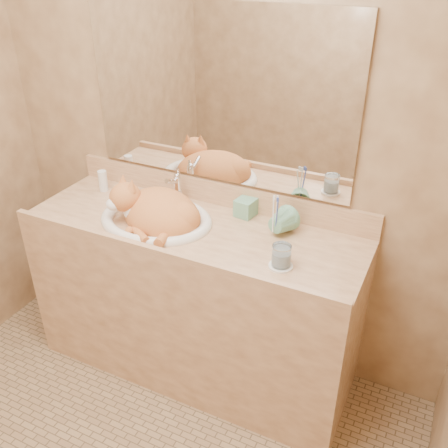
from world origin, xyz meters
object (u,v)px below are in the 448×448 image
at_px(cat, 155,210).
at_px(toothbrush_cup, 274,227).
at_px(water_glass, 281,256).
at_px(vanity_counter, 195,300).
at_px(soap_dispenser, 241,201).
at_px(sink_basin, 155,205).

bearing_deg(cat, toothbrush_cup, 33.07).
distance_m(cat, water_glass, 0.66).
bearing_deg(vanity_counter, cat, -169.47).
height_order(vanity_counter, toothbrush_cup, toothbrush_cup).
bearing_deg(water_glass, cat, 172.17).
bearing_deg(toothbrush_cup, vanity_counter, -168.60).
relative_size(vanity_counter, soap_dispenser, 8.32).
xyz_separation_m(vanity_counter, toothbrush_cup, (0.37, 0.08, 0.48)).
bearing_deg(sink_basin, water_glass, 2.92).
height_order(vanity_counter, water_glass, water_glass).
height_order(sink_basin, soap_dispenser, soap_dispenser).
height_order(cat, toothbrush_cup, cat).
bearing_deg(cat, sink_basin, 147.28).
distance_m(cat, toothbrush_cup, 0.56).
distance_m(sink_basin, water_glass, 0.67).
bearing_deg(toothbrush_cup, cat, -168.88).
relative_size(soap_dispenser, water_glass, 2.10).
bearing_deg(water_glass, sink_basin, 171.24).
height_order(sink_basin, water_glass, sink_basin).
bearing_deg(water_glass, soap_dispenser, 136.95).
relative_size(soap_dispenser, toothbrush_cup, 1.58).
xyz_separation_m(sink_basin, cat, (0.01, -0.01, -0.02)).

